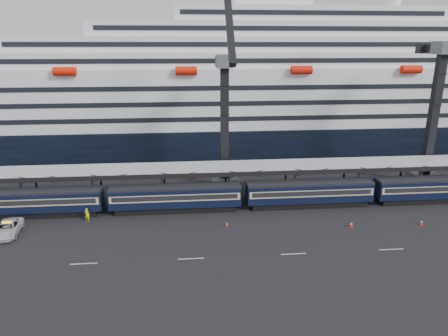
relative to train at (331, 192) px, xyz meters
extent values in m
plane|color=black|center=(4.65, -10.00, -2.20)|extent=(260.00, 260.00, 0.00)
cube|color=beige|center=(-33.35, -14.00, -2.19)|extent=(3.00, 0.15, 0.02)
cube|color=beige|center=(-21.35, -14.00, -2.19)|extent=(3.00, 0.15, 0.02)
cube|color=beige|center=(-9.35, -14.00, -2.19)|extent=(3.00, 0.15, 0.02)
cube|color=beige|center=(2.65, -14.00, -2.19)|extent=(3.00, 0.15, 0.02)
cube|color=black|center=(-43.35, 0.00, -1.75)|extent=(17.48, 2.40, 0.90)
cube|color=black|center=(-43.35, 0.00, 0.05)|extent=(19.00, 2.80, 2.70)
cube|color=tan|center=(-43.35, 0.00, 0.35)|extent=(18.62, 2.92, 1.05)
cube|color=black|center=(-43.35, 0.00, 0.40)|extent=(17.86, 2.98, 0.70)
cube|color=black|center=(-43.35, 0.00, 1.55)|extent=(19.00, 2.50, 0.35)
cube|color=black|center=(-23.35, 0.00, -1.75)|extent=(17.48, 2.40, 0.90)
cube|color=black|center=(-23.35, 0.00, 0.05)|extent=(19.00, 2.80, 2.70)
cube|color=tan|center=(-23.35, 0.00, 0.35)|extent=(18.62, 2.92, 1.05)
cube|color=black|center=(-23.35, 0.00, 0.40)|extent=(17.86, 2.98, 0.70)
cube|color=black|center=(-23.35, 0.00, 1.55)|extent=(19.00, 2.50, 0.35)
cube|color=black|center=(-3.35, 0.00, -1.75)|extent=(17.48, 2.40, 0.90)
cube|color=black|center=(-3.35, 0.00, 0.05)|extent=(19.00, 2.80, 2.70)
cube|color=tan|center=(-3.35, 0.00, 0.35)|extent=(18.62, 2.92, 1.05)
cube|color=black|center=(-3.35, 0.00, 0.40)|extent=(17.86, 2.98, 0.70)
cube|color=black|center=(-3.35, 0.00, 1.55)|extent=(19.00, 2.50, 0.35)
cube|color=black|center=(16.65, 0.00, -1.75)|extent=(17.48, 2.40, 0.90)
cube|color=black|center=(16.65, 0.00, 0.05)|extent=(19.00, 2.80, 2.70)
cube|color=tan|center=(16.65, 0.00, 0.35)|extent=(18.62, 2.92, 1.05)
cube|color=black|center=(16.65, 0.00, 0.40)|extent=(17.86, 2.98, 0.70)
cube|color=black|center=(16.65, 0.00, 1.55)|extent=(19.00, 2.50, 0.35)
cube|color=#979A9F|center=(4.65, 4.00, 3.20)|extent=(130.00, 6.00, 0.25)
cube|color=black|center=(4.65, 1.00, 2.90)|extent=(130.00, 0.25, 0.70)
cube|color=black|center=(4.65, 7.00, 2.90)|extent=(130.00, 0.25, 0.70)
cube|color=black|center=(-45.35, 1.20, 0.50)|extent=(0.25, 0.25, 5.40)
cube|color=black|center=(-45.35, 6.80, 0.50)|extent=(0.25, 0.25, 5.40)
cube|color=black|center=(-35.35, 1.20, 0.50)|extent=(0.25, 0.25, 5.40)
cube|color=black|center=(-35.35, 6.80, 0.50)|extent=(0.25, 0.25, 5.40)
cube|color=black|center=(-25.35, 1.20, 0.50)|extent=(0.25, 0.25, 5.40)
cube|color=black|center=(-25.35, 6.80, 0.50)|extent=(0.25, 0.25, 5.40)
cube|color=black|center=(-15.35, 1.20, 0.50)|extent=(0.25, 0.25, 5.40)
cube|color=black|center=(-15.35, 6.80, 0.50)|extent=(0.25, 0.25, 5.40)
cube|color=black|center=(-5.35, 1.20, 0.50)|extent=(0.25, 0.25, 5.40)
cube|color=black|center=(-5.35, 6.80, 0.50)|extent=(0.25, 0.25, 5.40)
cube|color=black|center=(4.65, 1.20, 0.50)|extent=(0.25, 0.25, 5.40)
cube|color=black|center=(4.65, 6.80, 0.50)|extent=(0.25, 0.25, 5.40)
cube|color=black|center=(14.65, 1.20, 0.50)|extent=(0.25, 0.25, 5.40)
cube|color=black|center=(14.65, 6.80, 0.50)|extent=(0.25, 0.25, 5.40)
cube|color=black|center=(4.65, 36.00, 1.30)|extent=(200.00, 28.00, 7.00)
cube|color=white|center=(4.65, 36.00, 10.80)|extent=(190.00, 26.88, 12.00)
cube|color=white|center=(4.65, 36.00, 18.30)|extent=(160.00, 24.64, 3.00)
cube|color=black|center=(4.65, 23.63, 18.30)|extent=(153.60, 0.12, 0.90)
cube|color=white|center=(4.65, 36.00, 21.30)|extent=(124.00, 21.84, 3.00)
cube|color=black|center=(4.65, 25.03, 21.30)|extent=(119.04, 0.12, 0.90)
cube|color=white|center=(4.65, 36.00, 24.30)|extent=(90.00, 19.04, 3.00)
cube|color=black|center=(4.65, 26.43, 24.30)|extent=(86.40, 0.12, 0.90)
cube|color=white|center=(4.65, 36.00, 27.30)|extent=(56.00, 16.24, 3.00)
cube|color=black|center=(4.65, 27.83, 27.30)|extent=(53.76, 0.12, 0.90)
cube|color=white|center=(-3.35, 36.00, 29.80)|extent=(16.00, 12.00, 2.50)
cylinder|color=white|center=(24.65, 36.00, 30.30)|extent=(2.80, 2.80, 3.00)
cylinder|color=red|center=(-43.35, 21.96, 16.60)|extent=(4.00, 1.60, 1.60)
cylinder|color=red|center=(-21.35, 21.96, 16.60)|extent=(4.00, 1.60, 1.60)
cylinder|color=red|center=(0.65, 21.96, 16.60)|extent=(4.00, 1.60, 1.60)
cylinder|color=red|center=(22.65, 21.96, 16.60)|extent=(4.00, 1.60, 1.60)
cube|color=#4E5156|center=(-15.35, 9.00, -1.20)|extent=(4.50, 4.50, 2.00)
cube|color=black|center=(-15.35, 9.00, 8.80)|extent=(1.30, 1.30, 18.00)
cube|color=#4E5156|center=(-15.35, 9.00, 18.80)|extent=(2.60, 3.20, 2.00)
cube|color=black|center=(-15.35, 3.21, 25.69)|extent=(0.90, 12.26, 14.37)
cube|color=black|center=(-15.35, 11.52, 18.80)|extent=(0.90, 5.04, 0.90)
cube|color=black|center=(-15.35, 14.04, 18.60)|extent=(2.20, 1.60, 1.60)
cube|color=#4E5156|center=(19.65, 8.00, -1.20)|extent=(4.50, 4.50, 2.00)
cube|color=black|center=(19.65, 8.00, 9.80)|extent=(1.30, 1.30, 20.00)
cube|color=#4E5156|center=(19.65, 8.00, 20.80)|extent=(2.60, 3.20, 2.00)
cube|color=black|center=(19.65, 10.80, 20.80)|extent=(0.90, 5.60, 0.90)
cube|color=black|center=(19.65, 13.60, 20.60)|extent=(2.20, 1.60, 1.60)
imported|color=silver|center=(-44.78, -5.69, -1.37)|extent=(3.41, 6.24, 1.66)
imported|color=#D8E70C|center=(-35.54, -2.50, -1.24)|extent=(0.80, 0.63, 1.93)
cube|color=red|center=(-16.41, -5.95, -2.18)|extent=(0.34, 0.34, 0.04)
cone|color=red|center=(-16.41, -5.95, -1.84)|extent=(0.29, 0.29, 0.65)
cylinder|color=white|center=(-16.41, -5.95, -1.84)|extent=(0.24, 0.24, 0.11)
cube|color=red|center=(0.26, -7.60, -2.18)|extent=(0.41, 0.41, 0.04)
cone|color=red|center=(0.26, -7.60, -1.77)|extent=(0.35, 0.35, 0.78)
cylinder|color=white|center=(0.26, -7.60, -1.77)|extent=(0.29, 0.29, 0.13)
cube|color=red|center=(10.02, -7.85, -2.18)|extent=(0.40, 0.40, 0.04)
cone|color=red|center=(10.02, -7.85, -1.78)|extent=(0.34, 0.34, 0.76)
cylinder|color=white|center=(10.02, -7.85, -1.78)|extent=(0.29, 0.29, 0.13)
camera|label=1|loc=(-21.25, -54.78, 21.36)|focal=32.00mm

